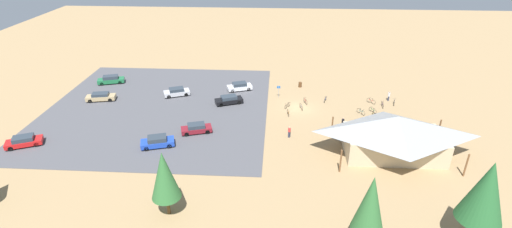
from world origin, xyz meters
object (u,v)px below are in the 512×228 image
(pine_center, at_px, (370,204))
(visitor_crossing_yard, at_px, (289,132))
(bicycle_red_lone_west, at_px, (305,101))
(bicycle_purple_by_bin, at_px, (382,105))
(car_tan_end_stall, at_px, (101,97))
(visitor_by_pavilion, at_px, (343,123))
(car_blue_far_end, at_px, (157,142))
(car_black_by_curb, at_px, (229,100))
(bicycle_silver_trailside, at_px, (301,107))
(bicycle_orange_edge_south, at_px, (288,113))
(bicycle_teal_edge_north, at_px, (361,112))
(car_maroon_mid_lot, at_px, (196,128))
(car_red_front_row, at_px, (24,141))
(lot_sign, at_px, (279,90))
(bike_pavilion, at_px, (395,133))
(bicycle_blue_yard_right, at_px, (325,100))
(car_green_inner_stall, at_px, (111,80))
(pine_far_east, at_px, (164,175))
(pine_midwest, at_px, (486,192))
(trash_bin, at_px, (300,85))
(bicycle_black_yard_front, at_px, (287,106))
(bicycle_yellow_front_row, at_px, (373,115))
(car_silver_near_entry, at_px, (177,92))
(visitor_near_lot, at_px, (389,96))
(bicycle_green_mid_cluster, at_px, (373,110))
(bicycle_white_yard_left, at_px, (394,102))
(bicycle_red_back_row, at_px, (371,101))
(car_white_aisle_side, at_px, (240,86))

(pine_center, xyz_separation_m, visitor_crossing_yard, (6.47, -19.41, -3.95))
(bicycle_red_lone_west, relative_size, bicycle_purple_by_bin, 0.94)
(car_tan_end_stall, distance_m, visitor_by_pavilion, 39.34)
(car_tan_end_stall, height_order, car_blue_far_end, car_blue_far_end)
(car_black_by_curb, xyz_separation_m, car_blue_far_end, (7.74, 13.83, 0.04))
(bicycle_silver_trailside, xyz_separation_m, visitor_crossing_yard, (2.06, 9.02, 0.47))
(bicycle_orange_edge_south, bearing_deg, pine_center, 103.98)
(bicycle_teal_edge_north, distance_m, car_maroon_mid_lot, 25.27)
(car_red_front_row, height_order, car_blue_far_end, car_blue_far_end)
(lot_sign, height_order, pine_center, pine_center)
(car_red_front_row, height_order, car_maroon_mid_lot, car_red_front_row)
(bicycle_red_lone_west, height_order, car_red_front_row, car_red_front_row)
(bike_pavilion, bearing_deg, car_maroon_mid_lot, -8.85)
(bicycle_blue_yard_right, xyz_separation_m, car_green_inner_stall, (38.48, -5.64, 0.41))
(pine_far_east, bearing_deg, visitor_crossing_yard, -127.55)
(pine_midwest, bearing_deg, trash_bin, -69.15)
(pine_center, xyz_separation_m, bicycle_red_lone_west, (3.64, -30.57, -4.41))
(lot_sign, xyz_separation_m, bicycle_black_yard_front, (-1.46, 3.90, -1.03))
(bicycle_yellow_front_row, bearing_deg, car_green_inner_stall, -13.53)
(bicycle_yellow_front_row, bearing_deg, bicycle_teal_edge_north, -28.81)
(pine_far_east, xyz_separation_m, bicycle_purple_by_bin, (-27.59, -26.81, -4.30))
(bicycle_silver_trailside, relative_size, car_silver_near_entry, 0.37)
(bicycle_orange_edge_south, height_order, visitor_near_lot, visitor_near_lot)
(car_silver_near_entry, relative_size, visitor_near_lot, 2.74)
(bicycle_green_mid_cluster, distance_m, car_green_inner_stall, 46.40)
(bicycle_white_yard_left, relative_size, bicycle_blue_yard_right, 1.03)
(bicycle_blue_yard_right, relative_size, car_tan_end_stall, 0.34)
(pine_center, height_order, bicycle_red_back_row, pine_center)
(trash_bin, xyz_separation_m, car_tan_end_stall, (33.26, 7.99, 0.28))
(pine_midwest, distance_m, bicycle_yellow_front_row, 26.25)
(car_white_aisle_side, bearing_deg, visitor_near_lot, 173.55)
(bicycle_yellow_front_row, distance_m, car_tan_end_stall, 43.92)
(visitor_crossing_yard, bearing_deg, visitor_by_pavilion, -158.23)
(bike_pavilion, height_order, bicycle_blue_yard_right, bike_pavilion)
(bicycle_black_yard_front, bearing_deg, car_red_front_row, 21.63)
(pine_far_east, height_order, car_red_front_row, pine_far_east)
(bicycle_teal_edge_north, bearing_deg, visitor_near_lot, -135.86)
(bicycle_blue_yard_right, xyz_separation_m, car_maroon_mid_lot, (19.15, 11.70, 0.36))
(pine_midwest, relative_size, bicycle_red_back_row, 6.70)
(bicycle_red_lone_west, bearing_deg, visitor_crossing_yard, 75.73)
(bicycle_red_lone_west, relative_size, car_tan_end_stall, 0.34)
(pine_far_east, bearing_deg, car_black_by_curb, -96.18)
(pine_center, bearing_deg, bicycle_red_back_row, -102.79)
(bicycle_black_yard_front, relative_size, visitor_near_lot, 0.93)
(lot_sign, xyz_separation_m, car_silver_near_entry, (17.32, 0.34, -0.67))
(pine_midwest, height_order, pine_center, pine_midwest)
(car_maroon_mid_lot, height_order, car_white_aisle_side, car_white_aisle_side)
(bicycle_red_back_row, relative_size, car_blue_far_end, 0.29)
(pine_center, bearing_deg, bicycle_green_mid_cluster, -103.43)
(car_blue_far_end, bearing_deg, car_green_inner_stall, -54.93)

